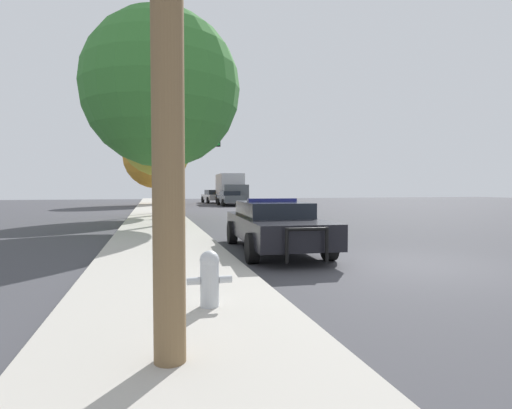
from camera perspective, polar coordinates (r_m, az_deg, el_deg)
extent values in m
plane|color=#3D3D42|center=(9.42, 20.71, -7.95)|extent=(110.00, 110.00, 0.00)
cube|color=#ADA89E|center=(7.71, -12.41, -9.64)|extent=(3.00, 110.00, 0.13)
cube|color=black|center=(10.53, 2.64, -3.29)|extent=(2.13, 5.18, 0.57)
cube|color=black|center=(10.74, 2.32, -0.63)|extent=(1.73, 2.73, 0.38)
cylinder|color=black|center=(9.35, 10.41, -5.80)|extent=(0.28, 0.69, 0.68)
cylinder|color=black|center=(8.85, -0.57, -6.23)|extent=(0.28, 0.69, 0.68)
cylinder|color=black|center=(12.31, 4.94, -3.81)|extent=(0.28, 0.69, 0.68)
cylinder|color=black|center=(11.93, -3.43, -4.00)|extent=(0.28, 0.69, 0.68)
cylinder|color=black|center=(8.14, 10.07, -5.62)|extent=(0.07, 0.07, 0.70)
cylinder|color=black|center=(7.88, 4.43, -5.86)|extent=(0.07, 0.07, 0.70)
cylinder|color=black|center=(7.97, 7.31, -3.52)|extent=(0.88, 0.12, 0.07)
cube|color=navy|center=(10.73, 2.32, 0.63)|extent=(1.34, 0.28, 0.09)
cube|color=navy|center=(10.79, 7.43, -3.02)|extent=(0.22, 3.66, 0.16)
cylinder|color=#B7BCC1|center=(5.29, -6.65, -11.29)|extent=(0.24, 0.24, 0.57)
sphere|color=#B7BCC1|center=(5.22, -6.66, -7.92)|extent=(0.25, 0.25, 0.25)
cylinder|color=#B7BCC1|center=(5.25, -8.91, -10.77)|extent=(0.17, 0.10, 0.10)
cylinder|color=#B7BCC1|center=(5.31, -4.41, -10.61)|extent=(0.17, 0.10, 0.10)
cylinder|color=#424247|center=(25.66, -13.54, 4.74)|extent=(0.16, 0.16, 5.26)
cylinder|color=#424247|center=(25.99, -9.51, 10.24)|extent=(3.64, 0.11, 0.11)
cube|color=black|center=(26.16, -5.47, 9.21)|extent=(0.30, 0.24, 0.90)
sphere|color=red|center=(26.07, -5.43, 9.90)|extent=(0.20, 0.20, 0.20)
sphere|color=orange|center=(26.03, -5.42, 9.25)|extent=(0.20, 0.20, 0.20)
sphere|color=green|center=(26.00, -5.42, 8.59)|extent=(0.20, 0.20, 0.20)
cube|color=#B7B7BC|center=(45.01, -6.20, 1.05)|extent=(2.11, 4.51, 0.60)
cube|color=black|center=(44.79, -6.13, 1.76)|extent=(1.69, 2.39, 0.52)
cylinder|color=black|center=(46.15, -7.62, 0.71)|extent=(0.30, 0.72, 0.70)
cylinder|color=black|center=(46.53, -5.56, 0.73)|extent=(0.30, 0.72, 0.70)
cylinder|color=black|center=(43.50, -6.87, 0.61)|extent=(0.30, 0.72, 0.70)
cylinder|color=black|center=(43.91, -4.70, 0.64)|extent=(0.30, 0.72, 0.70)
cube|color=#474C51|center=(37.59, -3.71, 0.82)|extent=(1.87, 4.62, 0.64)
cube|color=black|center=(37.81, -3.77, 1.62)|extent=(1.59, 2.41, 0.41)
cylinder|color=black|center=(36.38, -1.91, 0.27)|extent=(0.25, 0.68, 0.68)
cylinder|color=black|center=(36.04, -4.69, 0.25)|extent=(0.25, 0.68, 0.68)
cylinder|color=black|center=(39.18, -2.80, 0.42)|extent=(0.25, 0.68, 0.68)
cylinder|color=black|center=(38.86, -5.39, 0.40)|extent=(0.25, 0.68, 0.68)
cube|color=#474C51|center=(38.07, -3.01, 1.72)|extent=(2.40, 2.11, 1.50)
cube|color=#B2B2B7|center=(41.62, -3.81, 2.55)|extent=(2.53, 5.28, 2.63)
cylinder|color=black|center=(38.48, -1.38, 0.61)|extent=(0.32, 0.99, 0.98)
cylinder|color=black|center=(38.12, -4.74, 0.59)|extent=(0.32, 0.99, 0.98)
cylinder|color=black|center=(42.78, -2.49, 0.78)|extent=(0.32, 0.99, 0.98)
cylinder|color=black|center=(42.45, -5.51, 0.76)|extent=(0.32, 0.99, 0.98)
cylinder|color=brown|center=(16.93, -13.22, 3.58)|extent=(0.30, 0.30, 3.82)
sphere|color=#387A33|center=(17.41, -13.33, 15.74)|extent=(6.39, 6.39, 6.39)
cylinder|color=#4C3823|center=(23.25, -13.64, 2.46)|extent=(0.44, 0.44, 3.20)
sphere|color=#999933|center=(23.43, -13.71, 9.30)|extent=(4.34, 4.34, 4.34)
cylinder|color=brown|center=(40.69, -14.10, 2.18)|extent=(0.44, 0.44, 2.92)
sphere|color=#B77F28|center=(40.80, -14.15, 6.65)|extent=(6.25, 6.25, 6.25)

